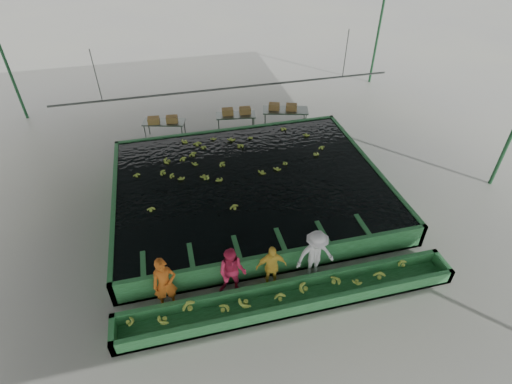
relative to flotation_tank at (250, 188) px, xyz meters
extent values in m
plane|color=gray|center=(0.00, -1.50, -0.45)|extent=(80.00, 80.00, 0.00)
cube|color=slate|center=(0.00, -1.50, 4.55)|extent=(20.00, 22.00, 0.04)
cube|color=black|center=(0.00, 0.00, 0.40)|extent=(9.70, 7.70, 0.00)
cylinder|color=#59605B|center=(0.00, 3.50, 2.55)|extent=(0.08, 0.08, 14.00)
cylinder|color=#59605B|center=(-5.00, 3.50, 3.55)|extent=(0.04, 0.04, 2.00)
cylinder|color=#59605B|center=(5.00, 3.50, 3.55)|extent=(0.04, 0.04, 2.00)
imported|color=#C15917|center=(-3.43, -4.30, 0.47)|extent=(0.71, 0.50, 1.84)
imported|color=#D4254E|center=(-1.53, -4.30, 0.41)|extent=(1.03, 0.92, 1.73)
imported|color=yellow|center=(-0.36, -4.30, 0.34)|extent=(0.94, 0.43, 1.58)
imported|color=silver|center=(1.00, -4.30, 0.46)|extent=(1.18, 0.68, 1.82)
camera|label=1|loc=(-2.70, -11.81, 9.28)|focal=28.00mm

